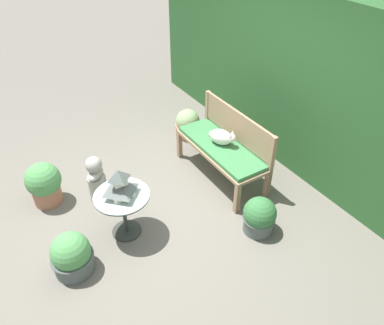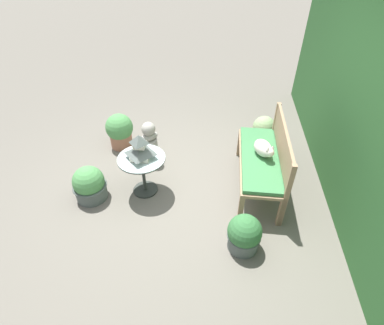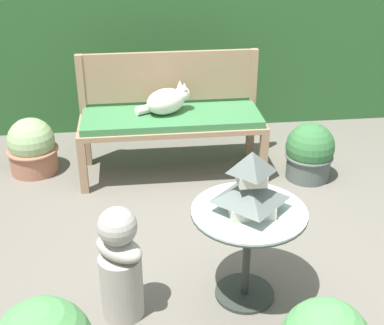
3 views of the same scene
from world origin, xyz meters
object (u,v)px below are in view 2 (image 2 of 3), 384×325
at_px(potted_plant_bench_right, 89,185).
at_px(potted_plant_table_near, 263,131).
at_px(garden_bench, 260,160).
at_px(cat, 264,148).
at_px(patio_table, 142,165).
at_px(pagoda_birdhouse, 140,148).
at_px(potted_plant_bench_left, 244,234).
at_px(potted_plant_hedge_corner, 120,131).
at_px(garden_bust, 150,143).

bearing_deg(potted_plant_bench_right, potted_plant_table_near, 124.21).
xyz_separation_m(garden_bench, cat, (-0.03, 0.03, 0.17)).
bearing_deg(potted_plant_table_near, patio_table, -50.31).
xyz_separation_m(pagoda_birdhouse, potted_plant_table_near, (-1.40, 1.69, -0.50)).
height_order(pagoda_birdhouse, potted_plant_table_near, pagoda_birdhouse).
height_order(potted_plant_table_near, potted_plant_bench_right, potted_plant_bench_right).
relative_size(potted_plant_bench_right, potted_plant_bench_left, 1.05).
height_order(potted_plant_bench_right, potted_plant_bench_left, potted_plant_bench_right).
xyz_separation_m(potted_plant_bench_right, potted_plant_hedge_corner, (-1.22, 0.05, 0.07)).
bearing_deg(potted_plant_bench_right, potted_plant_bench_left, 73.87).
relative_size(potted_plant_table_near, potted_plant_bench_right, 0.94).
bearing_deg(patio_table, pagoda_birdhouse, 104.04).
distance_m(garden_bench, patio_table, 1.55).
xyz_separation_m(patio_table, potted_plant_table_near, (-1.40, 1.69, -0.24)).
bearing_deg(potted_plant_bench_right, cat, 103.17).
relative_size(potted_plant_table_near, potted_plant_hedge_corner, 0.80).
distance_m(patio_table, potted_plant_bench_left, 1.55).
height_order(cat, garden_bust, cat).
bearing_deg(garden_bench, potted_plant_bench_right, -77.44).
xyz_separation_m(potted_plant_table_near, potted_plant_hedge_corner, (0.40, -2.33, 0.08)).
xyz_separation_m(patio_table, pagoda_birdhouse, (-0.00, 0.00, 0.27)).
bearing_deg(potted_plant_bench_right, pagoda_birdhouse, 107.08).
bearing_deg(potted_plant_table_near, potted_plant_hedge_corner, -80.31).
bearing_deg(pagoda_birdhouse, garden_bust, -174.55).
xyz_separation_m(garden_bench, potted_plant_hedge_corner, (-0.72, -2.16, -0.15)).
bearing_deg(garden_bench, potted_plant_bench_left, -10.91).
bearing_deg(potted_plant_bench_right, patio_table, 107.08).
relative_size(cat, potted_plant_bench_left, 0.95).
relative_size(potted_plant_bench_right, potted_plant_hedge_corner, 0.85).
xyz_separation_m(pagoda_birdhouse, potted_plant_hedge_corner, (-1.01, -0.63, -0.42)).
bearing_deg(pagoda_birdhouse, potted_plant_table_near, 129.69).
height_order(garden_bench, pagoda_birdhouse, pagoda_birdhouse).
bearing_deg(cat, pagoda_birdhouse, -104.10).
xyz_separation_m(garden_bench, pagoda_birdhouse, (0.28, -1.53, 0.27)).
bearing_deg(potted_plant_hedge_corner, pagoda_birdhouse, 32.21).
xyz_separation_m(garden_bust, potted_plant_hedge_corner, (-0.32, -0.57, -0.03)).
height_order(potted_plant_table_near, potted_plant_bench_left, potted_plant_bench_left).
bearing_deg(potted_plant_bench_left, potted_plant_hedge_corner, -132.57).
distance_m(cat, potted_plant_table_near, 1.17).
height_order(patio_table, potted_plant_bench_left, patio_table).
height_order(potted_plant_hedge_corner, potted_plant_bench_left, potted_plant_hedge_corner).
relative_size(garden_bust, potted_plant_table_near, 1.45).
bearing_deg(potted_plant_hedge_corner, garden_bust, 60.74).
distance_m(garden_bust, potted_plant_table_near, 1.90).
xyz_separation_m(garden_bench, potted_plant_bench_right, (0.49, -2.21, -0.22)).
height_order(cat, potted_plant_hedge_corner, cat).
height_order(patio_table, potted_plant_table_near, patio_table).
bearing_deg(potted_plant_bench_left, garden_bench, 169.09).
distance_m(cat, garden_bust, 1.69).
bearing_deg(garden_bust, patio_table, 48.20).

